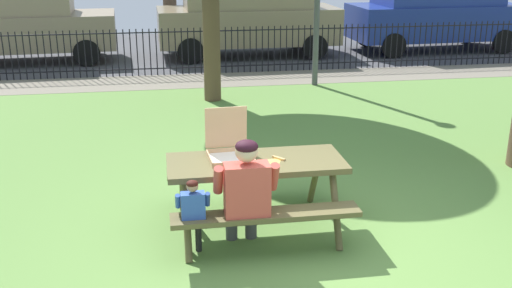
% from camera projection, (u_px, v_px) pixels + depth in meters
% --- Properties ---
extents(ground, '(28.00, 12.44, 0.02)m').
position_uv_depth(ground, '(269.00, 171.00, 8.00)').
color(ground, '#658F43').
extents(cobblestone_walkway, '(28.00, 1.40, 0.01)m').
position_uv_depth(cobblestone_walkway, '(223.00, 80.00, 13.16)').
color(cobblestone_walkway, gray).
extents(street_asphalt, '(28.00, 6.47, 0.01)m').
position_uv_depth(street_asphalt, '(208.00, 49.00, 16.84)').
color(street_asphalt, '#424247').
extents(picnic_table_foreground, '(1.80, 1.48, 0.79)m').
position_uv_depth(picnic_table_foreground, '(256.00, 176.00, 6.20)').
color(picnic_table_foreground, brown).
rests_on(picnic_table_foreground, ground).
extents(pizza_box_open, '(0.47, 0.49, 0.50)m').
position_uv_depth(pizza_box_open, '(229.00, 146.00, 6.21)').
color(pizza_box_open, tan).
rests_on(pizza_box_open, picnic_table_foreground).
extents(pizza_slice_on_table, '(0.29, 0.27, 0.02)m').
position_uv_depth(pizza_slice_on_table, '(273.00, 161.00, 6.11)').
color(pizza_slice_on_table, '#EECD55').
rests_on(pizza_slice_on_table, picnic_table_foreground).
extents(adult_at_table, '(0.61, 0.59, 1.19)m').
position_uv_depth(adult_at_table, '(246.00, 191.00, 5.68)').
color(adult_at_table, '#464646').
rests_on(adult_at_table, ground).
extents(child_at_table, '(0.32, 0.31, 0.83)m').
position_uv_depth(child_at_table, '(193.00, 210.00, 5.63)').
color(child_at_table, black).
rests_on(child_at_table, ground).
extents(iron_fence_streetside, '(18.13, 0.03, 1.05)m').
position_uv_depth(iron_fence_streetside, '(219.00, 50.00, 13.64)').
color(iron_fence_streetside, black).
rests_on(iron_fence_streetside, ground).
extents(parked_car_left, '(4.49, 2.11, 1.94)m').
position_uv_depth(parked_car_left, '(21.00, 21.00, 14.74)').
color(parked_car_left, gray).
rests_on(parked_car_left, ground).
extents(parked_car_center, '(4.64, 2.03, 2.08)m').
position_uv_depth(parked_car_center, '(248.00, 13.00, 15.57)').
color(parked_car_center, gray).
rests_on(parked_car_center, ground).
extents(parked_car_right, '(4.67, 2.10, 2.08)m').
position_uv_depth(parked_car_right, '(436.00, 10.00, 16.35)').
color(parked_car_right, navy).
rests_on(parked_car_right, ground).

